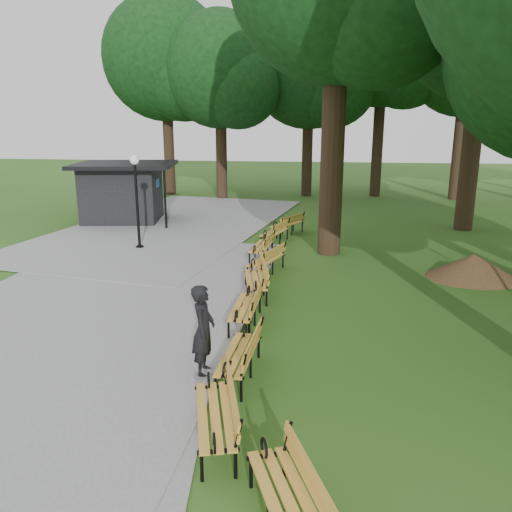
# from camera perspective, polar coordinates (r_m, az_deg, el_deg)

# --- Properties ---
(ground) EXTENTS (100.00, 100.00, 0.00)m
(ground) POSITION_cam_1_polar(r_m,az_deg,el_deg) (8.95, -4.21, -15.63)
(ground) COLOR #275217
(ground) RESTS_ON ground
(path) EXTENTS (12.00, 38.00, 0.06)m
(path) POSITION_cam_1_polar(r_m,az_deg,el_deg) (12.75, -19.53, -6.66)
(path) COLOR gray
(path) RESTS_ON ground
(person) EXTENTS (0.44, 0.64, 1.72)m
(person) POSITION_cam_1_polar(r_m,az_deg,el_deg) (9.36, -5.90, -8.29)
(person) COLOR black
(person) RESTS_ON ground
(kiosk) EXTENTS (4.78, 4.30, 2.68)m
(kiosk) POSITION_cam_1_polar(r_m,az_deg,el_deg) (24.19, -14.76, 6.93)
(kiosk) COLOR black
(kiosk) RESTS_ON ground
(lamp_post) EXTENTS (0.32, 0.32, 3.35)m
(lamp_post) POSITION_cam_1_polar(r_m,az_deg,el_deg) (18.63, -13.32, 7.98)
(lamp_post) COLOR black
(lamp_post) RESTS_ON ground
(dirt_mound) EXTENTS (2.25, 2.25, 0.74)m
(dirt_mound) POSITION_cam_1_polar(r_m,az_deg,el_deg) (16.33, 23.14, -1.05)
(dirt_mound) COLOR #47301C
(dirt_mound) RESTS_ON ground
(bench_1) EXTENTS (1.29, 2.00, 0.88)m
(bench_1) POSITION_cam_1_polar(r_m,az_deg,el_deg) (6.32, 3.55, -25.63)
(bench_1) COLOR gold
(bench_1) RESTS_ON ground
(bench_2) EXTENTS (1.10, 2.00, 0.88)m
(bench_2) POSITION_cam_1_polar(r_m,az_deg,el_deg) (7.70, -4.63, -17.33)
(bench_2) COLOR gold
(bench_2) RESTS_ON ground
(bench_3) EXTENTS (0.75, 1.94, 0.88)m
(bench_3) POSITION_cam_1_polar(r_m,az_deg,el_deg) (9.39, -1.95, -10.98)
(bench_3) COLOR gold
(bench_3) RESTS_ON ground
(bench_4) EXTENTS (0.69, 1.92, 0.88)m
(bench_4) POSITION_cam_1_polar(r_m,az_deg,el_deg) (11.59, -1.22, -5.76)
(bench_4) COLOR gold
(bench_4) RESTS_ON ground
(bench_5) EXTENTS (0.99, 1.99, 0.88)m
(bench_5) POSITION_cam_1_polar(r_m,az_deg,el_deg) (13.50, -0.05, -2.70)
(bench_5) COLOR gold
(bench_5) RESTS_ON ground
(bench_6) EXTENTS (1.20, 2.00, 0.88)m
(bench_6) POSITION_cam_1_polar(r_m,az_deg,el_deg) (15.42, 1.13, -0.44)
(bench_6) COLOR gold
(bench_6) RESTS_ON ground
(bench_7) EXTENTS (0.82, 1.95, 0.88)m
(bench_7) POSITION_cam_1_polar(r_m,az_deg,el_deg) (17.03, 0.60, 1.07)
(bench_7) COLOR gold
(bench_7) RESTS_ON ground
(bench_8) EXTENTS (1.15, 2.00, 0.88)m
(bench_8) POSITION_cam_1_polar(r_m,az_deg,el_deg) (19.23, 2.09, 2.68)
(bench_8) COLOR gold
(bench_8) RESTS_ON ground
(bench_9) EXTENTS (1.47, 1.97, 0.88)m
(bench_9) POSITION_cam_1_polar(r_m,az_deg,el_deg) (20.71, 3.53, 3.56)
(bench_9) COLOR gold
(bench_9) RESTS_ON ground
(lawn_tree_4) EXTENTS (6.65, 6.65, 11.83)m
(lawn_tree_4) POSITION_cam_1_polar(r_m,az_deg,el_deg) (23.42, 24.32, 23.36)
(lawn_tree_4) COLOR black
(lawn_tree_4) RESTS_ON ground
(tree_backdrop) EXTENTS (36.27, 9.57, 16.07)m
(tree_backdrop) POSITION_cam_1_polar(r_m,az_deg,el_deg) (31.35, 17.75, 20.77)
(tree_backdrop) COLOR black
(tree_backdrop) RESTS_ON ground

